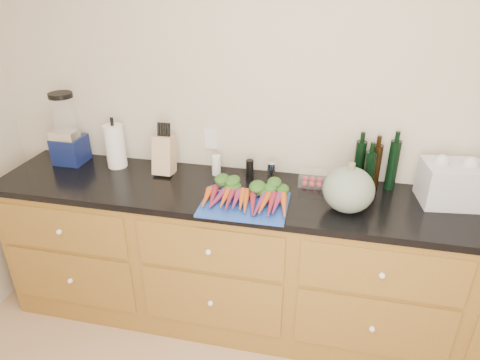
% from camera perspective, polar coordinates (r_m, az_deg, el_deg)
% --- Properties ---
extents(wall_back, '(4.10, 0.05, 2.60)m').
position_cam_1_polar(wall_back, '(2.58, 9.24, 8.23)').
color(wall_back, beige).
rests_on(wall_back, ground).
extents(cabinets, '(3.60, 0.64, 0.90)m').
position_cam_1_polar(cabinets, '(2.68, 7.37, -11.48)').
color(cabinets, brown).
rests_on(cabinets, ground).
extents(countertop, '(3.64, 0.62, 0.04)m').
position_cam_1_polar(countertop, '(2.43, 8.02, -2.67)').
color(countertop, black).
rests_on(countertop, cabinets).
extents(cutting_board, '(0.47, 0.36, 0.01)m').
position_cam_1_polar(cutting_board, '(2.31, 0.60, -3.27)').
color(cutting_board, '#1D43AC').
rests_on(cutting_board, countertop).
extents(carrots, '(0.46, 0.32, 0.06)m').
position_cam_1_polar(carrots, '(2.33, 0.79, -2.17)').
color(carrots, '#C35117').
rests_on(carrots, cutting_board).
extents(squash, '(0.27, 0.27, 0.24)m').
position_cam_1_polar(squash, '(2.29, 14.28, -1.25)').
color(squash, slate).
rests_on(squash, countertop).
extents(blender_appliance, '(0.18, 0.18, 0.46)m').
position_cam_1_polar(blender_appliance, '(2.97, -22.06, 5.84)').
color(blender_appliance, '#101A4C').
rests_on(blender_appliance, countertop).
extents(paper_towel, '(0.12, 0.12, 0.28)m').
position_cam_1_polar(paper_towel, '(2.83, -16.30, 4.35)').
color(paper_towel, white).
rests_on(paper_towel, countertop).
extents(knife_block, '(0.12, 0.12, 0.24)m').
position_cam_1_polar(knife_block, '(2.68, -10.04, 3.32)').
color(knife_block, tan).
rests_on(knife_block, countertop).
extents(grinder_salt, '(0.05, 0.05, 0.12)m').
position_cam_1_polar(grinder_salt, '(2.63, -3.19, 1.98)').
color(grinder_salt, white).
rests_on(grinder_salt, countertop).
extents(grinder_pepper, '(0.05, 0.05, 0.12)m').
position_cam_1_polar(grinder_pepper, '(2.59, 1.31, 1.48)').
color(grinder_pepper, black).
rests_on(grinder_pepper, countertop).
extents(canister_chrome, '(0.05, 0.05, 0.11)m').
position_cam_1_polar(canister_chrome, '(2.57, 4.19, 1.14)').
color(canister_chrome, silver).
rests_on(canister_chrome, countertop).
extents(tomato_box, '(0.16, 0.13, 0.07)m').
position_cam_1_polar(tomato_box, '(2.55, 9.64, 0.15)').
color(tomato_box, white).
rests_on(tomato_box, countertop).
extents(bottles, '(0.24, 0.12, 0.29)m').
position_cam_1_polar(bottles, '(2.56, 17.48, 1.74)').
color(bottles, black).
rests_on(bottles, countertop).
extents(grocery_bag, '(0.33, 0.28, 0.22)m').
position_cam_1_polar(grocery_bag, '(2.56, 26.33, -0.44)').
color(grocery_bag, silver).
rests_on(grocery_bag, countertop).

